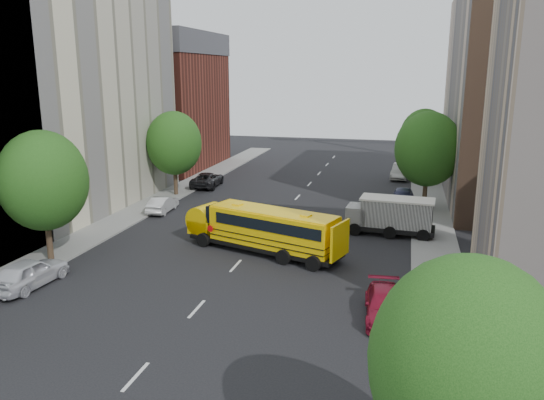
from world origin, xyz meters
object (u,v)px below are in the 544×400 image
at_px(parked_car_3, 385,305).
at_px(street_tree_2, 174,143).
at_px(safari_truck, 390,215).
at_px(parked_car_2, 207,179).
at_px(street_tree_3, 467,365).
at_px(parked_car_0, 29,273).
at_px(school_bus, 262,227).
at_px(street_tree_4, 428,149).
at_px(parked_car_1, 162,204).
at_px(street_tree_1, 43,181).
at_px(street_tree_5, 424,136).
at_px(parked_car_5, 401,171).
at_px(parked_car_4, 403,197).

bearing_deg(parked_car_3, street_tree_2, 128.74).
bearing_deg(safari_truck, parked_car_2, 151.39).
relative_size(street_tree_2, safari_truck, 1.22).
bearing_deg(street_tree_3, parked_car_0, 153.24).
bearing_deg(school_bus, parked_car_3, -25.40).
distance_m(street_tree_4, parked_car_3, 21.32).
bearing_deg(school_bus, street_tree_2, 150.23).
xyz_separation_m(street_tree_3, school_bus, (-10.13, 18.82, -2.84)).
bearing_deg(parked_car_1, parked_car_2, -93.95).
distance_m(parked_car_1, parked_car_2, 10.04).
bearing_deg(parked_car_2, safari_truck, 141.77).
bearing_deg(street_tree_2, parked_car_2, 72.06).
xyz_separation_m(school_bus, parked_car_1, (-10.47, 7.46, -0.97)).
relative_size(street_tree_1, parked_car_1, 2.01).
distance_m(street_tree_5, parked_car_5, 4.62).
relative_size(parked_car_1, parked_car_5, 0.83).
relative_size(parked_car_1, parked_car_4, 0.88).
bearing_deg(parked_car_5, safari_truck, -85.27).
bearing_deg(parked_car_5, street_tree_2, -140.54).
distance_m(street_tree_2, street_tree_5, 25.06).
bearing_deg(street_tree_2, safari_truck, -20.88).
bearing_deg(street_tree_1, street_tree_5, 53.75).
xyz_separation_m(street_tree_3, parked_car_4, (-1.73, 33.07, -3.69)).
height_order(street_tree_1, street_tree_5, street_tree_1).
height_order(parked_car_1, parked_car_2, parked_car_2).
distance_m(street_tree_2, parked_car_4, 20.70).
xyz_separation_m(street_tree_2, parked_car_4, (20.27, 1.07, -4.06)).
height_order(street_tree_5, school_bus, street_tree_5).
bearing_deg(street_tree_1, parked_car_3, -7.88).
distance_m(street_tree_1, street_tree_3, 26.08).
xyz_separation_m(parked_car_0, parked_car_5, (18.50, 34.86, 0.00)).
relative_size(parked_car_2, parked_car_5, 1.08).
xyz_separation_m(safari_truck, parked_car_0, (-18.11, -14.17, -0.62)).
bearing_deg(street_tree_1, parked_car_1, 83.50).
xyz_separation_m(street_tree_1, parked_car_1, (1.40, 12.28, -4.30)).
relative_size(safari_truck, parked_car_2, 1.23).
bearing_deg(parked_car_4, safari_truck, -93.95).
distance_m(street_tree_1, parked_car_0, 5.69).
distance_m(street_tree_4, parked_car_4, 4.77).
height_order(parked_car_0, parked_car_3, parked_car_0).
bearing_deg(parked_car_0, parked_car_4, -125.44).
bearing_deg(street_tree_4, parked_car_2, 168.15).
height_order(street_tree_1, street_tree_4, street_tree_4).
relative_size(street_tree_1, street_tree_4, 0.98).
xyz_separation_m(school_bus, parked_car_4, (8.40, 14.25, -0.85)).
bearing_deg(street_tree_5, parked_car_1, -139.30).
bearing_deg(street_tree_5, school_bus, -111.92).
distance_m(street_tree_1, parked_car_2, 22.76).
distance_m(street_tree_5, safari_truck, 19.88).
bearing_deg(parked_car_3, street_tree_4, 79.01).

